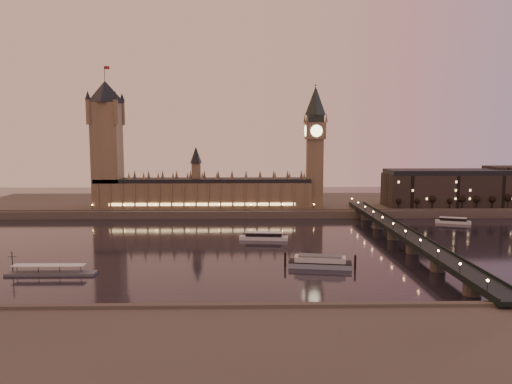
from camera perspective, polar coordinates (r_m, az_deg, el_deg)
The scene contains 20 objects.
ground at distance 305.94m, azimuth -0.40°, elevation -6.23°, with size 700.00×700.00×0.00m, color black.
far_embankment at distance 469.05m, azimuth 3.03°, elevation -1.40°, with size 560.00×130.00×6.00m, color #423D35.
near_embankment at distance 143.17m, azimuth 13.43°, elevation -20.42°, with size 560.00×110.00×6.00m, color #423D35.
palace_of_westminster at distance 423.46m, azimuth -6.04°, elevation 0.27°, with size 180.00×26.62×52.00m.
victoria_tower at distance 435.28m, azimuth -16.70°, elevation 6.02°, with size 31.68×31.68×118.00m.
big_ben at distance 423.32m, azimuth 6.76°, elevation 5.99°, with size 17.68×17.68×104.00m.
westminster_bridge at distance 319.25m, azimuth 16.34°, elevation -4.94°, with size 13.20×260.00×15.30m.
city_block at distance 475.12m, azimuth 23.61°, elevation 0.50°, with size 155.00×45.00×34.00m.
bare_tree_0 at distance 430.41m, azimuth 16.24°, elevation -0.91°, with size 5.15×5.15×10.48m.
bare_tree_1 at distance 434.44m, azimuth 17.88°, elevation -0.90°, with size 5.15×5.15×10.48m.
bare_tree_2 at distance 438.82m, azimuth 19.48°, elevation -0.89°, with size 5.15×5.15×10.48m.
bare_tree_3 at distance 443.53m, azimuth 21.04°, elevation -0.87°, with size 5.15×5.15×10.48m.
bare_tree_4 at distance 448.56m, azimuth 22.58°, elevation -0.86°, with size 5.15×5.15×10.48m.
bare_tree_5 at distance 453.91m, azimuth 24.07°, elevation -0.85°, with size 5.15×5.15×10.48m.
bare_tree_6 at distance 459.57m, azimuth 25.54°, elevation -0.83°, with size 5.15×5.15×10.48m.
bare_tree_7 at distance 465.51m, azimuth 26.96°, elevation -0.82°, with size 5.15×5.15×10.48m.
cruise_boat_a at distance 324.35m, azimuth 0.88°, elevation -5.09°, with size 31.89×9.93×5.02m.
cruise_boat_b at distance 412.24m, azimuth 21.58°, elevation -3.07°, with size 26.31×14.47×4.73m.
moored_barge at distance 260.01m, azimuth 7.33°, elevation -7.93°, with size 36.36×14.14×6.76m.
pontoon_pier at distance 264.97m, azimuth -22.41°, elevation -8.46°, with size 43.12×7.19×11.50m.
Camera 1 is at (-3.49, -298.40, 67.42)m, focal length 35.00 mm.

